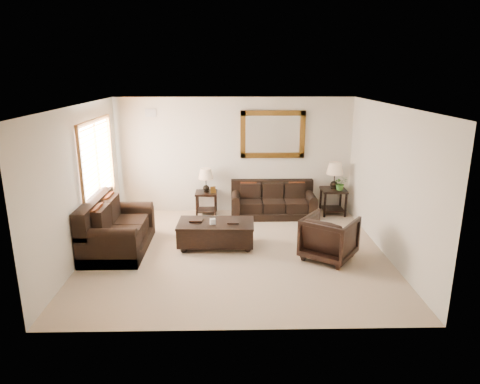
{
  "coord_description": "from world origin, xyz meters",
  "views": [
    {
      "loc": [
        -0.08,
        -7.39,
        3.26
      ],
      "look_at": [
        0.09,
        0.6,
        1.0
      ],
      "focal_mm": 32.0,
      "sensor_mm": 36.0,
      "label": 1
    }
  ],
  "objects_px": {
    "loveseat": "(115,231)",
    "coffee_table": "(216,231)",
    "end_table_left": "(206,185)",
    "sofa": "(273,203)",
    "armchair": "(329,236)",
    "end_table_right": "(334,181)"
  },
  "relations": [
    {
      "from": "coffee_table",
      "to": "armchair",
      "type": "height_order",
      "value": "armchair"
    },
    {
      "from": "end_table_left",
      "to": "coffee_table",
      "type": "xyz_separation_m",
      "value": [
        0.29,
        -1.91,
        -0.42
      ]
    },
    {
      "from": "loveseat",
      "to": "end_table_left",
      "type": "relative_size",
      "value": 1.6
    },
    {
      "from": "loveseat",
      "to": "end_table_left",
      "type": "bearing_deg",
      "value": -38.33
    },
    {
      "from": "coffee_table",
      "to": "armchair",
      "type": "distance_m",
      "value": 2.13
    },
    {
      "from": "end_table_left",
      "to": "armchair",
      "type": "bearing_deg",
      "value": -47.13
    },
    {
      "from": "end_table_right",
      "to": "armchair",
      "type": "bearing_deg",
      "value": -104.63
    },
    {
      "from": "sofa",
      "to": "loveseat",
      "type": "relative_size",
      "value": 1.09
    },
    {
      "from": "loveseat",
      "to": "end_table_left",
      "type": "height_order",
      "value": "end_table_left"
    },
    {
      "from": "sofa",
      "to": "end_table_left",
      "type": "distance_m",
      "value": 1.61
    },
    {
      "from": "sofa",
      "to": "armchair",
      "type": "relative_size",
      "value": 2.23
    },
    {
      "from": "coffee_table",
      "to": "end_table_right",
      "type": "bearing_deg",
      "value": 37.05
    },
    {
      "from": "sofa",
      "to": "end_table_right",
      "type": "distance_m",
      "value": 1.52
    },
    {
      "from": "end_table_left",
      "to": "coffee_table",
      "type": "height_order",
      "value": "end_table_left"
    },
    {
      "from": "end_table_left",
      "to": "coffee_table",
      "type": "bearing_deg",
      "value": -81.53
    },
    {
      "from": "loveseat",
      "to": "end_table_right",
      "type": "xyz_separation_m",
      "value": [
        4.59,
        2.01,
        0.44
      ]
    },
    {
      "from": "sofa",
      "to": "loveseat",
      "type": "xyz_separation_m",
      "value": [
        -3.16,
        -1.94,
        0.08
      ]
    },
    {
      "from": "end_table_left",
      "to": "loveseat",
      "type": "bearing_deg",
      "value": -128.33
    },
    {
      "from": "loveseat",
      "to": "coffee_table",
      "type": "bearing_deg",
      "value": -86.37
    },
    {
      "from": "end_table_left",
      "to": "end_table_right",
      "type": "bearing_deg",
      "value": -0.57
    },
    {
      "from": "end_table_right",
      "to": "armchair",
      "type": "height_order",
      "value": "end_table_right"
    },
    {
      "from": "armchair",
      "to": "coffee_table",
      "type": "bearing_deg",
      "value": 19.54
    }
  ]
}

